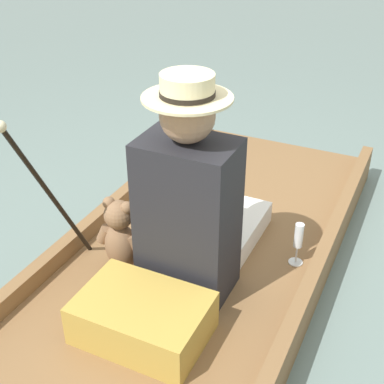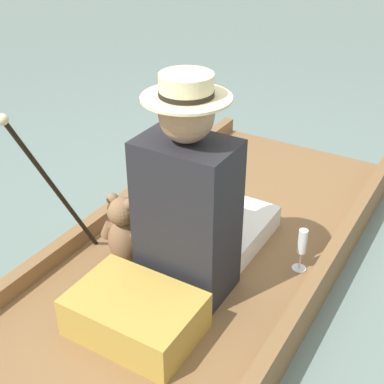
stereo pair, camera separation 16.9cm
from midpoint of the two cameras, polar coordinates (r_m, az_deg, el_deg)
The scene contains 7 objects.
ground_plane at distance 2.57m, azimuth 2.61°, elevation -9.11°, with size 16.00×16.00×0.00m, color slate.
punt_boat at distance 2.52m, azimuth 2.64°, elevation -7.89°, with size 1.14×2.70×0.21m.
seat_cushion at distance 2.08m, azimuth -3.72°, elevation -12.96°, with size 0.48×0.34×0.17m.
seated_person at distance 2.18m, azimuth 2.66°, elevation -1.68°, with size 0.37×0.79×0.93m.
teddy_bear at distance 2.37m, azimuth -5.27°, elevation -4.30°, with size 0.25×0.14×0.35m.
wine_glass at distance 2.40m, azimuth 13.65°, elevation -5.59°, with size 0.07×0.07×0.21m.
walking_cane at distance 2.20m, azimuth -13.06°, elevation 1.31°, with size 0.04×0.43×0.81m.
Camera 2 is at (0.99, -1.71, 1.64)m, focal length 50.00 mm.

